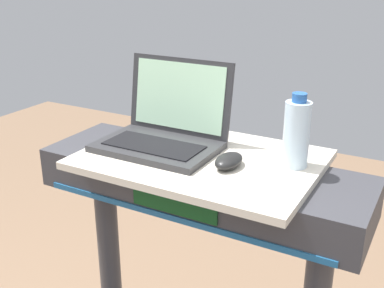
{
  "coord_description": "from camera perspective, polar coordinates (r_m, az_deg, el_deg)",
  "views": [
    {
      "loc": [
        0.55,
        -0.34,
        1.69
      ],
      "look_at": [
        0.0,
        0.65,
        1.26
      ],
      "focal_mm": 44.71,
      "sensor_mm": 36.0,
      "label": 1
    }
  ],
  "objects": [
    {
      "name": "water_bottle",
      "position": [
        1.21,
        12.36,
        1.27
      ],
      "size": [
        0.07,
        0.07,
        0.19
      ],
      "color": "silver",
      "rests_on": "desk_board"
    },
    {
      "name": "computer_mouse",
      "position": [
        1.2,
        4.41,
        -2.01
      ],
      "size": [
        0.06,
        0.1,
        0.03
      ],
      "primitive_type": "ellipsoid",
      "rotation": [
        0.0,
        0.0,
        -0.04
      ],
      "color": "black",
      "rests_on": "desk_board"
    },
    {
      "name": "laptop",
      "position": [
        1.33,
        -3.3,
        1.76
      ],
      "size": [
        0.32,
        0.25,
        0.23
      ],
      "rotation": [
        0.0,
        0.0,
        -0.05
      ],
      "color": "#2D2D30",
      "rests_on": "desk_board"
    },
    {
      "name": "desk_board",
      "position": [
        1.27,
        1.09,
        -1.82
      ],
      "size": [
        0.62,
        0.44,
        0.02
      ],
      "primitive_type": "cube",
      "color": "beige",
      "rests_on": "treadmill_base"
    }
  ]
}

